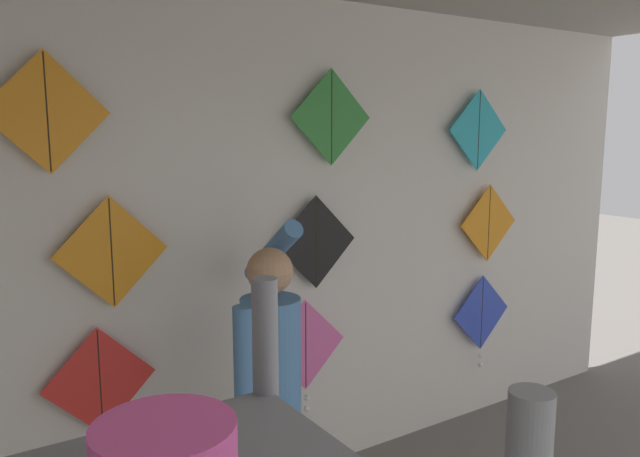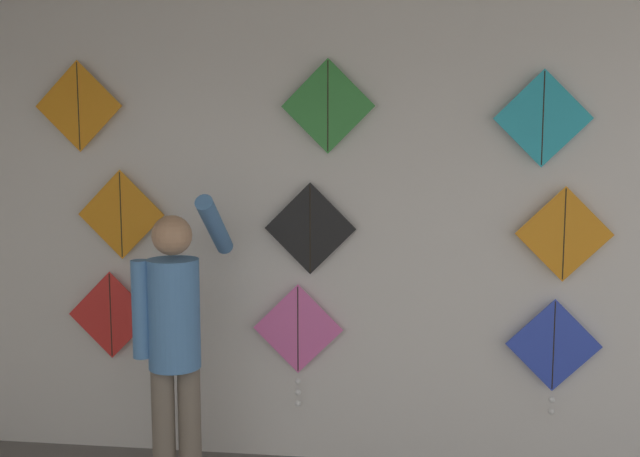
{
  "view_description": "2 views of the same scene",
  "coord_description": "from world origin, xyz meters",
  "px_view_note": "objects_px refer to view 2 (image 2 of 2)",
  "views": [
    {
      "loc": [
        -1.97,
        0.66,
        2.09
      ],
      "look_at": [
        -0.18,
        3.38,
        1.56
      ],
      "focal_mm": 35.0,
      "sensor_mm": 36.0,
      "label": 1
    },
    {
      "loc": [
        0.51,
        -0.49,
        1.94
      ],
      "look_at": [
        0.03,
        3.38,
        1.47
      ],
      "focal_mm": 40.0,
      "sensor_mm": 36.0,
      "label": 2
    }
  ],
  "objects_px": {
    "kite_2": "(553,350)",
    "kite_8": "(543,118)",
    "kite_6": "(79,106)",
    "kite_5": "(564,234)",
    "kite_1": "(298,335)",
    "kite_3": "(121,215)",
    "kite_0": "(111,315)",
    "kite_4": "(310,229)",
    "shopkeeper": "(175,334)",
    "kite_7": "(328,106)"
  },
  "relations": [
    {
      "from": "kite_5",
      "to": "kite_7",
      "type": "height_order",
      "value": "kite_7"
    },
    {
      "from": "kite_3",
      "to": "kite_8",
      "type": "relative_size",
      "value": 1.0
    },
    {
      "from": "kite_0",
      "to": "kite_6",
      "type": "xyz_separation_m",
      "value": [
        -0.16,
        0.0,
        1.27
      ]
    },
    {
      "from": "kite_0",
      "to": "kite_8",
      "type": "bearing_deg",
      "value": 0.0
    },
    {
      "from": "kite_1",
      "to": "kite_3",
      "type": "relative_size",
      "value": 1.38
    },
    {
      "from": "kite_2",
      "to": "kite_6",
      "type": "height_order",
      "value": "kite_6"
    },
    {
      "from": "shopkeeper",
      "to": "kite_2",
      "type": "height_order",
      "value": "shopkeeper"
    },
    {
      "from": "kite_3",
      "to": "kite_6",
      "type": "bearing_deg",
      "value": 180.0
    },
    {
      "from": "shopkeeper",
      "to": "kite_6",
      "type": "distance_m",
      "value": 1.55
    },
    {
      "from": "kite_0",
      "to": "kite_4",
      "type": "bearing_deg",
      "value": 0.0
    },
    {
      "from": "kite_5",
      "to": "kite_0",
      "type": "bearing_deg",
      "value": 180.0
    },
    {
      "from": "kite_2",
      "to": "kite_8",
      "type": "relative_size",
      "value": 1.25
    },
    {
      "from": "kite_0",
      "to": "kite_6",
      "type": "height_order",
      "value": "kite_6"
    },
    {
      "from": "kite_0",
      "to": "kite_8",
      "type": "relative_size",
      "value": 1.0
    },
    {
      "from": "kite_1",
      "to": "kite_3",
      "type": "xyz_separation_m",
      "value": [
        -1.08,
        0.0,
        0.71
      ]
    },
    {
      "from": "kite_2",
      "to": "kite_3",
      "type": "distance_m",
      "value": 2.67
    },
    {
      "from": "kite_0",
      "to": "kite_3",
      "type": "height_order",
      "value": "kite_3"
    },
    {
      "from": "kite_2",
      "to": "kite_5",
      "type": "bearing_deg",
      "value": 1.25
    },
    {
      "from": "kite_4",
      "to": "kite_6",
      "type": "bearing_deg",
      "value": 180.0
    },
    {
      "from": "shopkeeper",
      "to": "kite_5",
      "type": "relative_size",
      "value": 3.08
    },
    {
      "from": "shopkeeper",
      "to": "kite_1",
      "type": "height_order",
      "value": "shopkeeper"
    },
    {
      "from": "kite_4",
      "to": "kite_5",
      "type": "xyz_separation_m",
      "value": [
        1.44,
        0.0,
        -0.01
      ]
    },
    {
      "from": "kite_5",
      "to": "kite_8",
      "type": "bearing_deg",
      "value": 180.0
    },
    {
      "from": "kite_8",
      "to": "kite_6",
      "type": "bearing_deg",
      "value": 180.0
    },
    {
      "from": "kite_5",
      "to": "kite_7",
      "type": "xyz_separation_m",
      "value": [
        -1.34,
        0.0,
        0.72
      ]
    },
    {
      "from": "kite_4",
      "to": "kite_6",
      "type": "relative_size",
      "value": 1.0
    },
    {
      "from": "kite_0",
      "to": "kite_7",
      "type": "bearing_deg",
      "value": 0.0
    },
    {
      "from": "kite_2",
      "to": "kite_5",
      "type": "relative_size",
      "value": 1.25
    },
    {
      "from": "kite_5",
      "to": "kite_3",
      "type": "bearing_deg",
      "value": 180.0
    },
    {
      "from": "kite_1",
      "to": "kite_3",
      "type": "distance_m",
      "value": 1.3
    },
    {
      "from": "kite_5",
      "to": "kite_6",
      "type": "height_order",
      "value": "kite_6"
    },
    {
      "from": "kite_2",
      "to": "kite_4",
      "type": "relative_size",
      "value": 1.25
    },
    {
      "from": "kite_1",
      "to": "kite_5",
      "type": "xyz_separation_m",
      "value": [
        1.52,
        0.0,
        0.64
      ]
    },
    {
      "from": "kite_6",
      "to": "kite_7",
      "type": "height_order",
      "value": "kite_6"
    },
    {
      "from": "kite_3",
      "to": "kite_8",
      "type": "distance_m",
      "value": 2.52
    },
    {
      "from": "kite_1",
      "to": "kite_8",
      "type": "bearing_deg",
      "value": 0.04
    },
    {
      "from": "shopkeeper",
      "to": "kite_2",
      "type": "distance_m",
      "value": 2.14
    },
    {
      "from": "kite_7",
      "to": "kite_0",
      "type": "bearing_deg",
      "value": 180.0
    },
    {
      "from": "kite_1",
      "to": "kite_2",
      "type": "distance_m",
      "value": 1.48
    },
    {
      "from": "kite_4",
      "to": "kite_7",
      "type": "relative_size",
      "value": 1.0
    },
    {
      "from": "kite_2",
      "to": "kite_4",
      "type": "xyz_separation_m",
      "value": [
        -1.41,
        0.0,
        0.68
      ]
    },
    {
      "from": "kite_1",
      "to": "kite_7",
      "type": "distance_m",
      "value": 1.37
    },
    {
      "from": "kite_1",
      "to": "kite_3",
      "type": "bearing_deg",
      "value": 179.95
    },
    {
      "from": "kite_4",
      "to": "kite_5",
      "type": "distance_m",
      "value": 1.44
    },
    {
      "from": "kite_3",
      "to": "kite_5",
      "type": "relative_size",
      "value": 1.0
    },
    {
      "from": "kite_4",
      "to": "kite_8",
      "type": "relative_size",
      "value": 1.0
    },
    {
      "from": "kite_1",
      "to": "kite_6",
      "type": "relative_size",
      "value": 1.38
    },
    {
      "from": "kite_0",
      "to": "kite_1",
      "type": "height_order",
      "value": "kite_0"
    },
    {
      "from": "kite_0",
      "to": "kite_2",
      "type": "bearing_deg",
      "value": -0.02
    },
    {
      "from": "kite_8",
      "to": "kite_0",
      "type": "bearing_deg",
      "value": 180.0
    }
  ]
}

